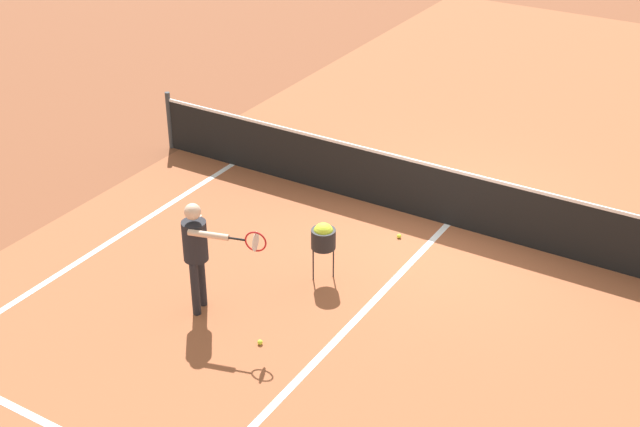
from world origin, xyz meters
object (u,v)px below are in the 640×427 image
object	(u,v)px
net	(450,196)
player_near	(197,246)
tennis_ball_near_net	(399,236)
tennis_ball_mid_court	(260,342)
ball_hopper	(323,237)

from	to	relation	value
net	player_near	distance (m)	4.23
tennis_ball_near_net	tennis_ball_mid_court	world-z (taller)	same
ball_hopper	tennis_ball_mid_court	world-z (taller)	ball_hopper
net	tennis_ball_near_net	bearing A→B (deg)	-121.29
ball_hopper	player_near	bearing A→B (deg)	-123.80
net	tennis_ball_near_net	world-z (taller)	net
tennis_ball_near_net	tennis_ball_mid_court	bearing A→B (deg)	-95.48
net	player_near	size ratio (longest dim) A/B	7.00
tennis_ball_near_net	tennis_ball_mid_court	xyz separation A→B (m)	(-0.31, -3.24, 0.00)
net	player_near	bearing A→B (deg)	-116.25
tennis_ball_near_net	tennis_ball_mid_court	size ratio (longest dim) A/B	1.00
tennis_ball_mid_court	net	bearing A→B (deg)	79.07
player_near	tennis_ball_near_net	bearing A→B (deg)	65.10
net	ball_hopper	xyz separation A→B (m)	(-0.87, -2.29, 0.18)
net	tennis_ball_mid_court	xyz separation A→B (m)	(-0.77, -3.99, -0.46)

